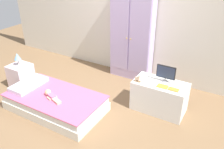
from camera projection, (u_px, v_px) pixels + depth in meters
name	position (u px, v px, depth m)	size (l,w,h in m)	color
ground_plane	(90.00, 111.00, 3.79)	(10.00, 10.00, 0.02)	brown
back_wall	(135.00, 7.00, 4.36)	(6.40, 0.05, 2.70)	silver
bed	(56.00, 102.00, 3.77)	(1.54, 0.85, 0.27)	silver
pillow	(29.00, 84.00, 3.95)	(0.32, 0.61, 0.07)	silver
doll	(50.00, 95.00, 3.65)	(0.38, 0.19, 0.10)	#D6668E
nightstand	(21.00, 76.00, 4.38)	(0.36, 0.36, 0.44)	silver
table_lamp	(17.00, 57.00, 4.20)	(0.12, 0.12, 0.23)	#B7B2AD
wardrobe	(132.00, 36.00, 4.44)	(0.81, 0.29, 1.69)	silver
tv_stand	(159.00, 96.00, 3.71)	(0.82, 0.44, 0.49)	silver
tv_monitor	(166.00, 73.00, 3.57)	(0.29, 0.10, 0.26)	#99999E
rocking_horse_toy	(138.00, 78.00, 3.61)	(0.10, 0.04, 0.12)	#8E6642
book_yellow	(163.00, 86.00, 3.49)	(0.16, 0.10, 0.02)	gold
book_orange	(174.00, 90.00, 3.42)	(0.15, 0.09, 0.01)	orange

